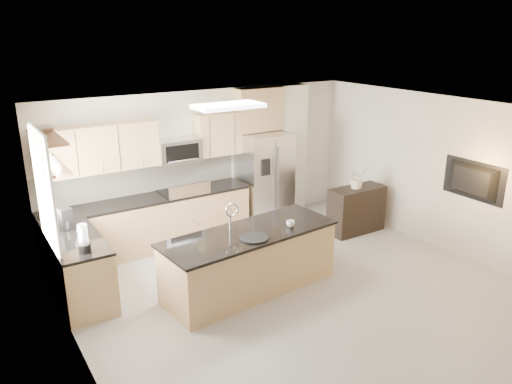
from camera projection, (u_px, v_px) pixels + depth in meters
floor at (313, 303)px, 6.92m from camera, size 6.50×6.50×0.00m
ceiling at (321, 117)px, 6.10m from camera, size 6.00×6.50×0.02m
wall_back at (205, 162)px, 9.12m from camera, size 6.00×0.02×2.60m
wall_left at (82, 273)px, 4.99m from camera, size 0.02×6.50×2.60m
wall_right at (462, 180)px, 8.03m from camera, size 0.02×6.50×2.60m
back_counter at (150, 223)px, 8.50m from camera, size 3.55×0.66×1.44m
left_counter at (79, 269)px, 6.90m from camera, size 0.66×1.50×0.92m
range at (184, 216)px, 8.81m from camera, size 0.76×0.64×1.14m
upper_cabinets at (137, 144)px, 8.16m from camera, size 3.50×0.33×0.75m
microwave at (178, 151)px, 8.55m from camera, size 0.76×0.40×0.40m
refrigerator at (264, 179)px, 9.48m from camera, size 0.92×0.78×1.78m
partition_column at (290, 151)px, 9.92m from camera, size 0.60×0.30×2.60m
window at (44, 191)px, 6.38m from camera, size 0.04×1.15×1.65m
shelf_lower at (50, 165)px, 6.43m from camera, size 0.30×1.20×0.04m
shelf_upper at (46, 137)px, 6.31m from camera, size 0.30×1.20×0.04m
ceiling_fixture at (228, 106)px, 7.20m from camera, size 1.00×0.50×0.06m
island at (250, 261)px, 7.17m from camera, size 2.67×1.17×1.32m
credenza at (356, 210)px, 9.23m from camera, size 1.07×0.45×0.86m
cup at (290, 224)px, 7.20m from camera, size 0.13×0.13×0.10m
platter at (254, 238)px, 6.80m from camera, size 0.52×0.52×0.02m
blender at (84, 240)px, 6.30m from camera, size 0.16×0.16×0.38m
kettle at (82, 235)px, 6.57m from camera, size 0.21×0.21×0.26m
coffee_maker at (65, 219)px, 7.04m from camera, size 0.19×0.22×0.31m
bowl at (42, 129)px, 6.49m from camera, size 0.50×0.50×0.10m
flower_vase at (357, 172)px, 8.99m from camera, size 0.64×0.58×0.62m
television at (470, 181)px, 7.81m from camera, size 0.14×1.08×0.62m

